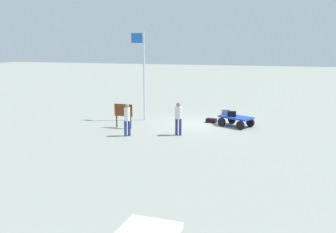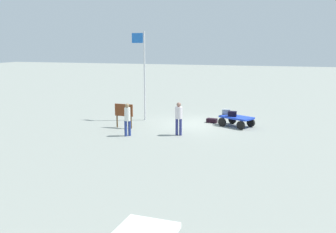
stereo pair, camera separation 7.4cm
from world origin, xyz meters
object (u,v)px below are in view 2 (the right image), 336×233
(suitcase_grey, at_px, (226,112))
(flagpole, at_px, (143,69))
(worker_trailing, at_px, (179,116))
(signboard, at_px, (124,112))
(worker_lead, at_px, (127,118))
(suitcase_tan, at_px, (232,114))
(suitcase_olive, at_px, (212,121))
(luggage_cart, at_px, (236,119))

(suitcase_grey, distance_m, flagpole, 5.59)
(suitcase_grey, bearing_deg, worker_trailing, 60.55)
(signboard, bearing_deg, worker_lead, 118.86)
(worker_lead, xyz_separation_m, flagpole, (0.67, -4.12, 2.19))
(suitcase_tan, relative_size, flagpole, 0.09)
(suitcase_olive, distance_m, signboard, 5.34)
(worker_lead, bearing_deg, suitcase_tan, -141.47)
(worker_trailing, distance_m, flagpole, 4.95)
(suitcase_tan, xyz_separation_m, signboard, (5.73, 2.15, 0.17))
(suitcase_olive, xyz_separation_m, worker_lead, (3.51, 4.54, 0.83))
(suitcase_tan, bearing_deg, flagpole, -3.02)
(suitcase_olive, relative_size, worker_trailing, 0.38)
(flagpole, height_order, signboard, flagpole)
(worker_lead, height_order, flagpole, flagpole)
(suitcase_olive, xyz_separation_m, worker_trailing, (1.06, 3.64, 0.90))
(suitcase_grey, relative_size, flagpole, 0.09)
(luggage_cart, distance_m, suitcase_tan, 0.38)
(suitcase_tan, height_order, worker_lead, worker_lead)
(luggage_cart, xyz_separation_m, worker_lead, (5.03, 3.87, 0.53))
(suitcase_grey, height_order, worker_lead, worker_lead)
(suitcase_grey, xyz_separation_m, worker_trailing, (1.93, 3.42, 0.28))
(luggage_cart, relative_size, worker_trailing, 1.21)
(luggage_cart, height_order, suitcase_tan, suitcase_tan)
(signboard, bearing_deg, flagpole, -96.13)
(suitcase_olive, bearing_deg, worker_trailing, 73.74)
(suitcase_tan, xyz_separation_m, flagpole, (5.47, -0.29, 2.41))
(suitcase_olive, bearing_deg, signboard, 32.81)
(signboard, bearing_deg, worker_trailing, 167.09)
(suitcase_tan, bearing_deg, suitcase_grey, -49.72)
(suitcase_olive, height_order, worker_lead, worker_lead)
(worker_lead, bearing_deg, suitcase_olive, -127.71)
(suitcase_tan, height_order, signboard, signboard)
(worker_lead, distance_m, flagpole, 4.71)
(suitcase_olive, bearing_deg, suitcase_grey, 166.01)
(flagpole, relative_size, signboard, 3.96)
(luggage_cart, relative_size, suitcase_olive, 3.18)
(suitcase_grey, relative_size, worker_lead, 0.29)
(suitcase_grey, distance_m, signboard, 5.94)
(worker_lead, bearing_deg, suitcase_grey, -135.37)
(suitcase_grey, distance_m, worker_lead, 6.16)
(suitcase_grey, xyz_separation_m, suitcase_olive, (0.87, -0.22, -0.62))
(suitcase_olive, height_order, signboard, signboard)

